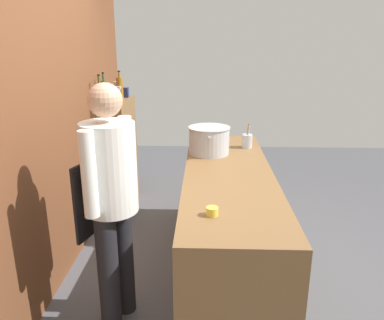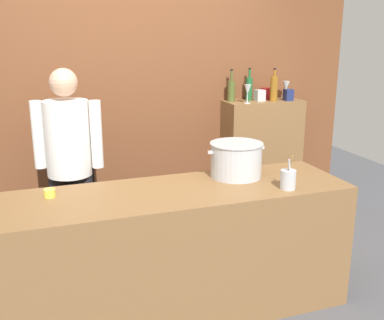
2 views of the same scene
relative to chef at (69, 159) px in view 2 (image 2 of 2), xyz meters
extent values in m
plane|color=#4C4C51|center=(0.62, -0.79, -0.96)|extent=(8.00, 8.00, 0.00)
cube|color=brown|center=(0.62, 0.61, 0.54)|extent=(4.40, 0.10, 3.00)
cube|color=brown|center=(0.62, -0.79, -0.51)|extent=(2.36, 0.70, 0.90)
cube|color=brown|center=(1.88, 0.40, -0.33)|extent=(0.76, 0.32, 1.27)
cylinder|color=black|center=(0.09, -0.03, -0.54)|extent=(0.14, 0.14, 0.84)
cylinder|color=black|center=(-0.10, 0.03, -0.54)|extent=(0.14, 0.14, 0.84)
cylinder|color=white|center=(0.00, 0.00, 0.17)|extent=(0.34, 0.34, 0.58)
cube|color=black|center=(0.05, 0.17, -0.07)|extent=(0.29, 0.11, 0.52)
cylinder|color=white|center=(0.21, -0.07, 0.19)|extent=(0.09, 0.09, 0.52)
cylinder|color=white|center=(-0.21, 0.06, 0.19)|extent=(0.09, 0.09, 0.52)
sphere|color=tan|center=(0.00, 0.00, 0.59)|extent=(0.21, 0.21, 0.21)
cylinder|color=#B7BABF|center=(1.12, -0.64, 0.06)|extent=(0.37, 0.37, 0.24)
cylinder|color=#B7BABF|center=(1.12, -0.64, 0.18)|extent=(0.38, 0.38, 0.01)
cube|color=#B7BABF|center=(0.92, -0.64, 0.13)|extent=(0.04, 0.02, 0.02)
cube|color=#B7BABF|center=(1.33, -0.64, 0.13)|extent=(0.04, 0.02, 0.02)
cylinder|color=#B7BABF|center=(1.34, -1.01, 0.00)|extent=(0.10, 0.10, 0.13)
cylinder|color=olive|center=(1.34, -1.01, 0.06)|extent=(0.04, 0.04, 0.22)
cylinder|color=#B7BABF|center=(1.34, -1.02, 0.05)|extent=(0.05, 0.02, 0.19)
cylinder|color=yellow|center=(-0.18, -0.65, -0.04)|extent=(0.07, 0.07, 0.05)
cylinder|color=#475123|center=(1.56, 0.46, 0.40)|extent=(0.07, 0.07, 0.19)
cylinder|color=#475123|center=(1.56, 0.46, 0.55)|extent=(0.03, 0.03, 0.10)
cylinder|color=black|center=(1.56, 0.46, 0.60)|extent=(0.03, 0.03, 0.01)
cylinder|color=#8C5919|center=(1.95, 0.34, 0.43)|extent=(0.07, 0.07, 0.23)
cylinder|color=#8C5919|center=(1.95, 0.34, 0.57)|extent=(0.03, 0.03, 0.06)
cylinder|color=black|center=(1.95, 0.34, 0.61)|extent=(0.03, 0.03, 0.01)
cylinder|color=#1E592D|center=(1.75, 0.47, 0.42)|extent=(0.06, 0.06, 0.22)
cylinder|color=#1E592D|center=(1.75, 0.47, 0.57)|extent=(0.02, 0.02, 0.08)
cylinder|color=black|center=(1.75, 0.47, 0.61)|extent=(0.03, 0.03, 0.01)
cylinder|color=silver|center=(2.13, 0.42, 0.31)|extent=(0.06, 0.06, 0.01)
cylinder|color=silver|center=(2.13, 0.42, 0.35)|extent=(0.01, 0.01, 0.07)
cone|color=silver|center=(2.13, 0.42, 0.44)|extent=(0.08, 0.08, 0.10)
cylinder|color=silver|center=(1.65, 0.29, 0.31)|extent=(0.06, 0.06, 0.01)
cylinder|color=silver|center=(1.65, 0.29, 0.35)|extent=(0.01, 0.01, 0.08)
cone|color=silver|center=(1.65, 0.29, 0.44)|extent=(0.07, 0.07, 0.09)
cube|color=#B2B2B7|center=(1.83, 0.39, 0.36)|extent=(0.09, 0.09, 0.11)
cube|color=navy|center=(2.10, 0.32, 0.36)|extent=(0.08, 0.08, 0.11)
cube|color=red|center=(1.95, 0.48, 0.36)|extent=(0.08, 0.08, 0.11)
camera|label=1|loc=(-2.23, -0.60, 0.93)|focal=35.37mm
camera|label=2|loc=(-0.24, -3.57, 0.96)|focal=43.24mm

